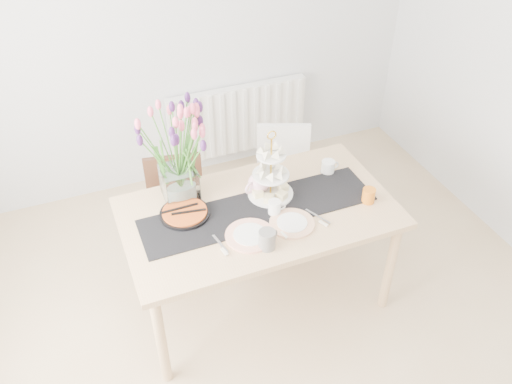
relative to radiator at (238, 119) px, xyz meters
name	(u,v)px	position (x,y,z in m)	size (l,w,h in m)	color
room_shell	(303,215)	(-0.50, -2.19, 0.85)	(4.50, 4.50, 4.50)	tan
radiator	(238,119)	(0.00, 0.00, 0.00)	(1.20, 0.08, 0.60)	white
dining_table	(259,220)	(-0.42, -1.49, 0.22)	(1.60, 0.90, 0.75)	tan
chair_brown	(177,204)	(-0.78, -0.89, 0.00)	(0.45, 0.45, 0.78)	#3D2516
chair_white	(283,171)	(0.05, -0.82, 0.00)	(0.50, 0.50, 0.79)	white
table_runner	(259,210)	(-0.42, -1.49, 0.30)	(1.40, 0.35, 0.01)	black
tulip_vase	(175,140)	(-0.81, -1.19, 0.71)	(0.73, 0.73, 0.63)	silver
cake_stand	(271,180)	(-0.30, -1.39, 0.42)	(0.28, 0.28, 0.41)	gold
teapot	(259,183)	(-0.35, -1.32, 0.37)	(0.22, 0.18, 0.14)	white
cream_jug	(328,167)	(0.13, -1.31, 0.34)	(0.08, 0.08, 0.08)	white
tart_tin	(185,213)	(-0.84, -1.37, 0.32)	(0.29, 0.29, 0.04)	black
mug_grey	(267,240)	(-0.49, -1.79, 0.36)	(0.09, 0.09, 0.11)	slate
mug_white	(274,208)	(-0.34, -1.55, 0.34)	(0.07, 0.07, 0.09)	white
mug_orange	(369,195)	(0.22, -1.66, 0.35)	(0.08, 0.08, 0.09)	orange
plate_left	(250,235)	(-0.55, -1.68, 0.31)	(0.28, 0.28, 0.01)	white
plate_right	(292,223)	(-0.29, -1.68, 0.31)	(0.26, 0.26, 0.01)	silver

